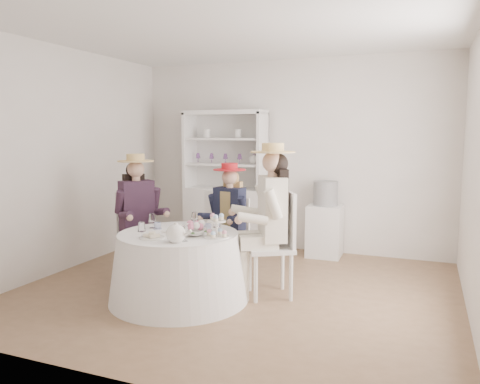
% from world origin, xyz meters
% --- Properties ---
extents(ground, '(4.50, 4.50, 0.00)m').
position_xyz_m(ground, '(0.00, 0.00, 0.00)').
color(ground, brown).
rests_on(ground, ground).
extents(ceiling, '(4.50, 4.50, 0.00)m').
position_xyz_m(ceiling, '(0.00, 0.00, 2.70)').
color(ceiling, white).
rests_on(ceiling, wall_back).
extents(wall_back, '(4.50, 0.00, 4.50)m').
position_xyz_m(wall_back, '(0.00, 2.00, 1.35)').
color(wall_back, silver).
rests_on(wall_back, ground).
extents(wall_front, '(4.50, 0.00, 4.50)m').
position_xyz_m(wall_front, '(0.00, -2.00, 1.35)').
color(wall_front, silver).
rests_on(wall_front, ground).
extents(wall_left, '(0.00, 4.50, 4.50)m').
position_xyz_m(wall_left, '(-2.25, 0.00, 1.35)').
color(wall_left, silver).
rests_on(wall_left, ground).
extents(wall_right, '(0.00, 4.50, 4.50)m').
position_xyz_m(wall_right, '(2.25, 0.00, 1.35)').
color(wall_right, silver).
rests_on(wall_right, ground).
extents(tea_table, '(1.40, 1.40, 0.69)m').
position_xyz_m(tea_table, '(-0.44, -0.47, 0.34)').
color(tea_table, white).
rests_on(tea_table, ground).
extents(hutch, '(1.30, 0.77, 1.99)m').
position_xyz_m(hutch, '(-0.86, 1.70, 0.71)').
color(hutch, silver).
rests_on(hutch, ground).
extents(side_table, '(0.46, 0.46, 0.70)m').
position_xyz_m(side_table, '(0.58, 1.75, 0.35)').
color(side_table, silver).
rests_on(side_table, ground).
extents(hatbox, '(0.41, 0.41, 0.33)m').
position_xyz_m(hatbox, '(0.58, 1.75, 0.86)').
color(hatbox, black).
rests_on(hatbox, side_table).
extents(guest_left, '(0.62, 0.58, 1.44)m').
position_xyz_m(guest_left, '(-1.23, 0.01, 0.81)').
color(guest_left, silver).
rests_on(guest_left, ground).
extents(guest_mid, '(0.49, 0.52, 1.33)m').
position_xyz_m(guest_mid, '(-0.28, 0.45, 0.75)').
color(guest_mid, silver).
rests_on(guest_mid, ground).
extents(guest_right, '(0.67, 0.62, 1.57)m').
position_xyz_m(guest_right, '(0.38, -0.03, 0.89)').
color(guest_right, silver).
rests_on(guest_right, ground).
extents(spare_chair, '(0.43, 0.43, 0.91)m').
position_xyz_m(spare_chair, '(-0.71, 1.17, 0.49)').
color(spare_chair, silver).
rests_on(spare_chair, ground).
extents(teacup_a, '(0.09, 0.09, 0.06)m').
position_xyz_m(teacup_a, '(-0.72, -0.39, 0.72)').
color(teacup_a, white).
rests_on(teacup_a, tea_table).
extents(teacup_b, '(0.08, 0.08, 0.06)m').
position_xyz_m(teacup_b, '(-0.38, -0.20, 0.72)').
color(teacup_b, white).
rests_on(teacup_b, tea_table).
extents(teacup_c, '(0.09, 0.09, 0.06)m').
position_xyz_m(teacup_c, '(-0.20, -0.27, 0.72)').
color(teacup_c, white).
rests_on(teacup_c, tea_table).
extents(flower_bowl, '(0.24, 0.24, 0.06)m').
position_xyz_m(flower_bowl, '(-0.22, -0.53, 0.71)').
color(flower_bowl, white).
rests_on(flower_bowl, tea_table).
extents(flower_arrangement, '(0.19, 0.19, 0.07)m').
position_xyz_m(flower_arrangement, '(-0.22, -0.52, 0.78)').
color(flower_arrangement, pink).
rests_on(flower_arrangement, tea_table).
extents(table_teapot, '(0.25, 0.18, 0.19)m').
position_xyz_m(table_teapot, '(-0.25, -0.84, 0.77)').
color(table_teapot, white).
rests_on(table_teapot, tea_table).
extents(sandwich_plate, '(0.24, 0.24, 0.05)m').
position_xyz_m(sandwich_plate, '(-0.55, -0.77, 0.70)').
color(sandwich_plate, white).
rests_on(sandwich_plate, tea_table).
extents(cupcake_stand, '(0.24, 0.24, 0.22)m').
position_xyz_m(cupcake_stand, '(0.01, -0.52, 0.77)').
color(cupcake_stand, white).
rests_on(cupcake_stand, tea_table).
extents(stemware_set, '(0.81, 0.78, 0.15)m').
position_xyz_m(stemware_set, '(-0.44, -0.47, 0.76)').
color(stemware_set, white).
rests_on(stemware_set, tea_table).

